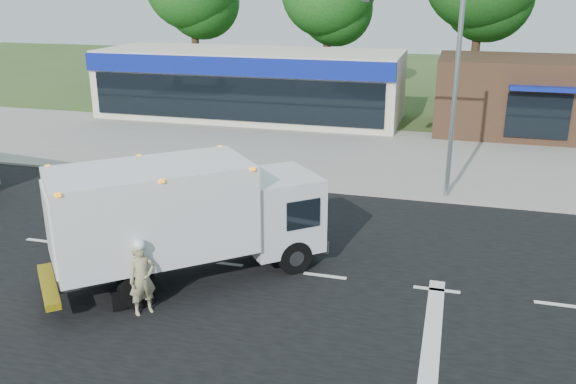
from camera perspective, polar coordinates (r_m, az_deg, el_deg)
name	(u,v)px	position (r m, az deg, el deg)	size (l,w,h in m)	color
ground	(325,276)	(16.95, 3.48, -7.89)	(120.00, 120.00, 0.00)	#385123
road_asphalt	(325,276)	(16.95, 3.48, -7.87)	(60.00, 14.00, 0.02)	black
sidewalk	(369,185)	(24.43, 7.56, 0.62)	(60.00, 2.40, 0.12)	gray
parking_apron	(386,151)	(29.98, 9.18, 3.84)	(60.00, 9.00, 0.02)	gray
lane_markings	(366,306)	(15.56, 7.35, -10.52)	(55.20, 7.00, 0.01)	silver
ems_box_truck	(184,213)	(16.29, -9.73, -1.98)	(7.10, 6.60, 3.29)	black
emergency_worker	(142,278)	(15.14, -13.50, -7.80)	(0.77, 0.79, 1.94)	tan
retail_strip_mall	(250,84)	(37.23, -3.62, 10.07)	(18.00, 6.20, 4.00)	beige
brown_storefront	(533,96)	(35.49, 21.93, 8.33)	(10.00, 6.70, 4.00)	#382316
traffic_signal_pole	(438,65)	(22.61, 13.90, 11.43)	(3.51, 0.25, 8.00)	gray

